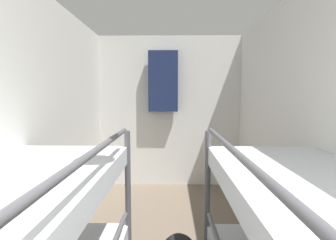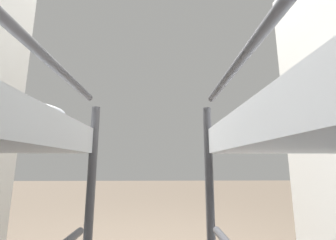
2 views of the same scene
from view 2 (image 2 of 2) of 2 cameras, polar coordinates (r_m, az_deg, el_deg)
name	(u,v)px [view 2 (image 2 of 2)]	position (r m, az deg, el deg)	size (l,w,h in m)	color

